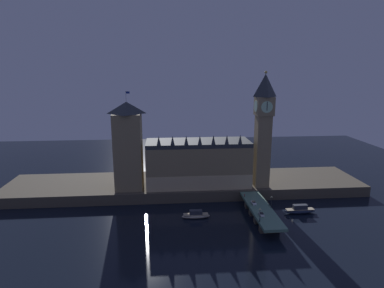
# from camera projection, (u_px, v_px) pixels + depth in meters

# --- Properties ---
(ground_plane) EXTENTS (400.00, 400.00, 0.00)m
(ground_plane) POSITION_uv_depth(u_px,v_px,m) (190.00, 217.00, 166.56)
(ground_plane) COLOR black
(embankment) EXTENTS (220.00, 42.00, 6.35)m
(embankment) POSITION_uv_depth(u_px,v_px,m) (185.00, 185.00, 203.75)
(embankment) COLOR #4C4438
(embankment) RESTS_ON ground_plane
(parliament_hall) EXTENTS (61.76, 23.80, 32.41)m
(parliament_hall) POSITION_uv_depth(u_px,v_px,m) (198.00, 163.00, 194.05)
(parliament_hall) COLOR #8E7A56
(parliament_hall) RESTS_ON embankment
(clock_tower) EXTENTS (10.19, 10.30, 67.84)m
(clock_tower) POSITION_uv_depth(u_px,v_px,m) (263.00, 127.00, 185.75)
(clock_tower) COLOR #8E7A56
(clock_tower) RESTS_ON embankment
(victoria_tower) EXTENTS (15.90, 15.90, 56.91)m
(victoria_tower) POSITION_uv_depth(u_px,v_px,m) (128.00, 146.00, 185.17)
(victoria_tower) COLOR #8E7A56
(victoria_tower) RESTS_ON embankment
(bridge) EXTENTS (10.91, 46.00, 5.82)m
(bridge) POSITION_uv_depth(u_px,v_px,m) (261.00, 212.00, 163.79)
(bridge) COLOR slate
(bridge) RESTS_ON ground_plane
(car_northbound_lead) EXTENTS (2.12, 4.49, 1.53)m
(car_northbound_lead) POSITION_uv_depth(u_px,v_px,m) (254.00, 203.00, 168.16)
(car_northbound_lead) COLOR white
(car_northbound_lead) RESTS_ON bridge
(car_northbound_trail) EXTENTS (1.94, 4.21, 1.41)m
(car_northbound_trail) POSITION_uv_depth(u_px,v_px,m) (261.00, 214.00, 154.65)
(car_northbound_trail) COLOR silver
(car_northbound_trail) RESTS_ON bridge
(pedestrian_near_rail) EXTENTS (0.38, 0.38, 1.67)m
(pedestrian_near_rail) POSITION_uv_depth(u_px,v_px,m) (260.00, 219.00, 149.02)
(pedestrian_near_rail) COLOR black
(pedestrian_near_rail) RESTS_ON bridge
(pedestrian_mid_walk) EXTENTS (0.38, 0.38, 1.64)m
(pedestrian_mid_walk) POSITION_uv_depth(u_px,v_px,m) (269.00, 204.00, 165.68)
(pedestrian_mid_walk) COLOR black
(pedestrian_mid_walk) RESTS_ON bridge
(pedestrian_far_rail) EXTENTS (0.38, 0.38, 1.77)m
(pedestrian_far_rail) POSITION_uv_depth(u_px,v_px,m) (245.00, 195.00, 177.68)
(pedestrian_far_rail) COLOR black
(pedestrian_far_rail) RESTS_ON bridge
(street_lamp_near) EXTENTS (1.34, 0.60, 6.62)m
(street_lamp_near) POSITION_uv_depth(u_px,v_px,m) (260.00, 213.00, 147.71)
(street_lamp_near) COLOR #2D3333
(street_lamp_near) RESTS_ON bridge
(street_lamp_mid) EXTENTS (1.34, 0.60, 6.27)m
(street_lamp_mid) POSITION_uv_depth(u_px,v_px,m) (271.00, 200.00, 162.92)
(street_lamp_mid) COLOR #2D3333
(street_lamp_mid) RESTS_ON bridge
(boat_upstream) EXTENTS (14.44, 4.16, 4.26)m
(boat_upstream) POSITION_uv_depth(u_px,v_px,m) (196.00, 215.00, 165.01)
(boat_upstream) COLOR #B2A893
(boat_upstream) RESTS_ON ground_plane
(boat_downstream) EXTENTS (17.01, 4.27, 4.84)m
(boat_downstream) POSITION_uv_depth(u_px,v_px,m) (300.00, 210.00, 170.48)
(boat_downstream) COLOR #1E2842
(boat_downstream) RESTS_ON ground_plane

